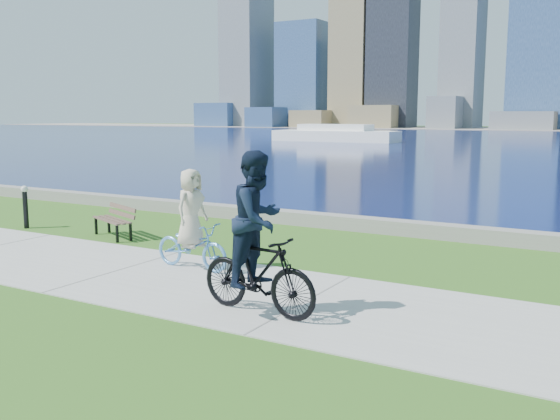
# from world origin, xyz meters

# --- Properties ---
(ground) EXTENTS (320.00, 320.00, 0.00)m
(ground) POSITION_xyz_m (0.00, 0.00, 0.00)
(ground) COLOR #295516
(ground) RESTS_ON ground
(concrete_path) EXTENTS (80.00, 3.50, 0.02)m
(concrete_path) POSITION_xyz_m (0.00, 0.00, 0.01)
(concrete_path) COLOR #A1A19C
(concrete_path) RESTS_ON ground
(seawall) EXTENTS (90.00, 0.50, 0.35)m
(seawall) POSITION_xyz_m (0.00, 6.20, 0.17)
(seawall) COLOR slate
(seawall) RESTS_ON ground
(bay_water) EXTENTS (320.00, 131.00, 0.01)m
(bay_water) POSITION_xyz_m (0.00, 72.00, 0.00)
(bay_water) COLOR #0B1648
(bay_water) RESTS_ON ground
(ferry_near) EXTENTS (14.04, 4.01, 1.91)m
(ferry_near) POSITION_xyz_m (-21.13, 54.86, 0.79)
(ferry_near) COLOR white
(ferry_near) RESTS_ON ground
(park_bench) EXTENTS (1.56, 1.03, 0.76)m
(park_bench) POSITION_xyz_m (-2.46, 2.43, 0.47)
(park_bench) COLOR black
(park_bench) RESTS_ON ground
(bollard_lamp) EXTENTS (0.18, 0.18, 1.12)m
(bollard_lamp) POSITION_xyz_m (-5.36, 2.14, 0.64)
(bollard_lamp) COLOR black
(bollard_lamp) RESTS_ON ground
(cyclist_woman) EXTENTS (0.70, 1.74, 1.92)m
(cyclist_woman) POSITION_xyz_m (1.14, 0.80, 0.73)
(cyclist_woman) COLOR #5B9CDE
(cyclist_woman) RESTS_ON ground
(cyclist_man) EXTENTS (0.82, 2.05, 2.41)m
(cyclist_man) POSITION_xyz_m (3.68, -0.88, 1.03)
(cyclist_man) COLOR black
(cyclist_man) RESTS_ON ground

